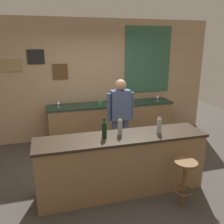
{
  "coord_description": "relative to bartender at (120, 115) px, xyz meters",
  "views": [
    {
      "loc": [
        -1.04,
        -3.54,
        2.25
      ],
      "look_at": [
        0.08,
        0.45,
        1.05
      ],
      "focal_mm": 38.23,
      "sensor_mm": 36.0,
      "label": 1
    }
  ],
  "objects": [
    {
      "name": "wine_glass_c",
      "position": [
        1.27,
        1.02,
        0.07
      ],
      "size": [
        0.07,
        0.07,
        0.16
      ],
      "color": "silver",
      "rests_on": "side_counter"
    },
    {
      "name": "ground_plane",
      "position": [
        -0.28,
        -0.56,
        -0.94
      ],
      "size": [
        10.0,
        10.0,
        0.0
      ],
      "primitive_type": "plane",
      "color": "#423D38"
    },
    {
      "name": "wine_bottle_c",
      "position": [
        0.31,
        -0.99,
        0.12
      ],
      "size": [
        0.07,
        0.07,
        0.31
      ],
      "color": "#999E99",
      "rests_on": "bar_counter"
    },
    {
      "name": "wine_bottle_b",
      "position": [
        -0.29,
        -0.89,
        0.12
      ],
      "size": [
        0.07,
        0.07,
        0.31
      ],
      "color": "#999E99",
      "rests_on": "bar_counter"
    },
    {
      "name": "bar_counter",
      "position": [
        -0.28,
        -0.96,
        -0.47
      ],
      "size": [
        2.59,
        0.6,
        0.92
      ],
      "color": "olive",
      "rests_on": "ground_plane"
    },
    {
      "name": "wine_glass_a",
      "position": [
        -1.08,
        1.06,
        0.07
      ],
      "size": [
        0.07,
        0.07,
        0.16
      ],
      "color": "silver",
      "rests_on": "side_counter"
    },
    {
      "name": "back_wall",
      "position": [
        -0.24,
        1.46,
        0.48
      ],
      "size": [
        6.0,
        0.09,
        2.8
      ],
      "color": "tan",
      "rests_on": "ground_plane"
    },
    {
      "name": "coffee_mug",
      "position": [
        -0.16,
        1.01,
        0.01
      ],
      "size": [
        0.12,
        0.08,
        0.09
      ],
      "color": "#338C4C",
      "rests_on": "side_counter"
    },
    {
      "name": "wine_glass_b",
      "position": [
        0.52,
        1.17,
        0.07
      ],
      "size": [
        0.07,
        0.07,
        0.16
      ],
      "color": "silver",
      "rests_on": "side_counter"
    },
    {
      "name": "bartender",
      "position": [
        0.0,
        0.0,
        0.0
      ],
      "size": [
        0.52,
        0.21,
        1.62
      ],
      "color": "#384766",
      "rests_on": "ground_plane"
    },
    {
      "name": "wine_bottle_a",
      "position": [
        -0.55,
        -0.96,
        0.12
      ],
      "size": [
        0.07,
        0.07,
        0.31
      ],
      "color": "black",
      "rests_on": "bar_counter"
    },
    {
      "name": "side_counter",
      "position": [
        0.12,
        1.09,
        -0.48
      ],
      "size": [
        2.95,
        0.56,
        0.9
      ],
      "color": "olive",
      "rests_on": "ground_plane"
    },
    {
      "name": "bar_stool",
      "position": [
        0.47,
        -1.53,
        -0.48
      ],
      "size": [
        0.32,
        0.32,
        0.68
      ],
      "color": "brown",
      "rests_on": "ground_plane"
    }
  ]
}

